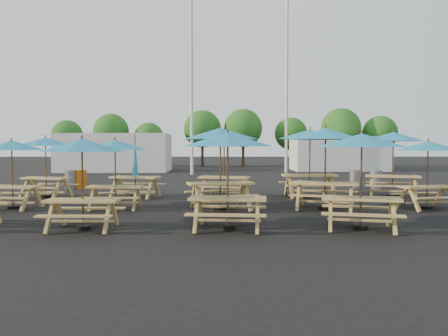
{
  "coord_description": "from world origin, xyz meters",
  "views": [
    {
      "loc": [
        -0.14,
        -14.61,
        1.94
      ],
      "look_at": [
        0.0,
        1.5,
        1.1
      ],
      "focal_mm": 35.0,
      "sensor_mm": 36.0,
      "label": 1
    }
  ],
  "objects_px": {
    "picnic_unit_2": "(45,145)",
    "waste_bin_1": "(81,179)",
    "picnic_unit_3": "(82,150)",
    "picnic_unit_6": "(228,145)",
    "waste_bin_3": "(376,180)",
    "picnic_unit_5": "(135,172)",
    "picnic_unit_14": "(393,140)",
    "picnic_unit_9": "(362,145)",
    "picnic_unit_11": "(310,138)",
    "picnic_unit_13": "(428,149)",
    "picnic_unit_4": "(115,148)",
    "picnic_unit_1": "(12,149)",
    "picnic_unit_10": "(326,138)",
    "waste_bin_2": "(355,179)",
    "waste_bin_0": "(71,179)",
    "picnic_unit_8": "(224,143)",
    "picnic_unit_7": "(220,138)"
  },
  "relations": [
    {
      "from": "picnic_unit_5",
      "to": "picnic_unit_6",
      "type": "xyz_separation_m",
      "value": [
        3.33,
        -6.22,
        0.99
      ]
    },
    {
      "from": "picnic_unit_11",
      "to": "waste_bin_2",
      "type": "xyz_separation_m",
      "value": [
        2.74,
        3.27,
        -1.8
      ]
    },
    {
      "from": "picnic_unit_9",
      "to": "picnic_unit_14",
      "type": "height_order",
      "value": "picnic_unit_14"
    },
    {
      "from": "picnic_unit_4",
      "to": "picnic_unit_11",
      "type": "xyz_separation_m",
      "value": [
        6.53,
        3.01,
        0.37
      ]
    },
    {
      "from": "picnic_unit_4",
      "to": "picnic_unit_5",
      "type": "relative_size",
      "value": 0.91
    },
    {
      "from": "picnic_unit_11",
      "to": "waste_bin_0",
      "type": "bearing_deg",
      "value": 159.92
    },
    {
      "from": "picnic_unit_9",
      "to": "picnic_unit_13",
      "type": "distance_m",
      "value": 4.47
    },
    {
      "from": "waste_bin_1",
      "to": "picnic_unit_5",
      "type": "bearing_deg",
      "value": -46.98
    },
    {
      "from": "waste_bin_0",
      "to": "waste_bin_1",
      "type": "xyz_separation_m",
      "value": [
        0.38,
        0.13,
        0.0
      ]
    },
    {
      "from": "picnic_unit_14",
      "to": "waste_bin_2",
      "type": "height_order",
      "value": "picnic_unit_14"
    },
    {
      "from": "picnic_unit_10",
      "to": "picnic_unit_3",
      "type": "bearing_deg",
      "value": -136.79
    },
    {
      "from": "picnic_unit_9",
      "to": "picnic_unit_13",
      "type": "height_order",
      "value": "picnic_unit_9"
    },
    {
      "from": "picnic_unit_2",
      "to": "picnic_unit_8",
      "type": "distance_m",
      "value": 6.59
    },
    {
      "from": "picnic_unit_3",
      "to": "picnic_unit_10",
      "type": "bearing_deg",
      "value": 27.07
    },
    {
      "from": "picnic_unit_11",
      "to": "picnic_unit_9",
      "type": "bearing_deg",
      "value": -93.57
    },
    {
      "from": "picnic_unit_4",
      "to": "picnic_unit_7",
      "type": "height_order",
      "value": "picnic_unit_7"
    },
    {
      "from": "picnic_unit_13",
      "to": "waste_bin_1",
      "type": "xyz_separation_m",
      "value": [
        -12.57,
        6.3,
        -1.4
      ]
    },
    {
      "from": "picnic_unit_1",
      "to": "picnic_unit_6",
      "type": "bearing_deg",
      "value": -17.32
    },
    {
      "from": "picnic_unit_8",
      "to": "picnic_unit_11",
      "type": "height_order",
      "value": "picnic_unit_11"
    },
    {
      "from": "picnic_unit_6",
      "to": "waste_bin_3",
      "type": "relative_size",
      "value": 2.72
    },
    {
      "from": "picnic_unit_9",
      "to": "picnic_unit_2",
      "type": "bearing_deg",
      "value": 161.42
    },
    {
      "from": "picnic_unit_1",
      "to": "picnic_unit_14",
      "type": "distance_m",
      "value": 13.08
    },
    {
      "from": "picnic_unit_11",
      "to": "picnic_unit_4",
      "type": "bearing_deg",
      "value": -157.87
    },
    {
      "from": "picnic_unit_2",
      "to": "picnic_unit_13",
      "type": "xyz_separation_m",
      "value": [
        12.76,
        -2.95,
        -0.14
      ]
    },
    {
      "from": "picnic_unit_6",
      "to": "waste_bin_1",
      "type": "bearing_deg",
      "value": 129.51
    },
    {
      "from": "picnic_unit_5",
      "to": "picnic_unit_13",
      "type": "distance_m",
      "value": 9.98
    },
    {
      "from": "picnic_unit_9",
      "to": "waste_bin_3",
      "type": "distance_m",
      "value": 10.08
    },
    {
      "from": "picnic_unit_3",
      "to": "picnic_unit_5",
      "type": "bearing_deg",
      "value": 90.98
    },
    {
      "from": "picnic_unit_8",
      "to": "picnic_unit_14",
      "type": "relative_size",
      "value": 0.91
    },
    {
      "from": "picnic_unit_4",
      "to": "waste_bin_0",
      "type": "xyz_separation_m",
      "value": [
        -3.45,
        6.15,
        -1.43
      ]
    },
    {
      "from": "waste_bin_1",
      "to": "waste_bin_3",
      "type": "height_order",
      "value": "same"
    },
    {
      "from": "picnic_unit_2",
      "to": "waste_bin_1",
      "type": "height_order",
      "value": "picnic_unit_2"
    },
    {
      "from": "picnic_unit_7",
      "to": "waste_bin_3",
      "type": "distance_m",
      "value": 9.41
    },
    {
      "from": "picnic_unit_3",
      "to": "waste_bin_1",
      "type": "xyz_separation_m",
      "value": [
        -3.1,
        9.54,
        -1.41
      ]
    },
    {
      "from": "picnic_unit_14",
      "to": "picnic_unit_10",
      "type": "bearing_deg",
      "value": -117.72
    },
    {
      "from": "picnic_unit_10",
      "to": "picnic_unit_6",
      "type": "bearing_deg",
      "value": -116.89
    },
    {
      "from": "picnic_unit_2",
      "to": "picnic_unit_10",
      "type": "distance_m",
      "value": 10.09
    },
    {
      "from": "picnic_unit_2",
      "to": "waste_bin_1",
      "type": "relative_size",
      "value": 3.07
    },
    {
      "from": "picnic_unit_9",
      "to": "picnic_unit_11",
      "type": "distance_m",
      "value": 6.29
    },
    {
      "from": "picnic_unit_13",
      "to": "picnic_unit_14",
      "type": "bearing_deg",
      "value": 77.04
    },
    {
      "from": "picnic_unit_4",
      "to": "picnic_unit_13",
      "type": "height_order",
      "value": "picnic_unit_4"
    },
    {
      "from": "picnic_unit_1",
      "to": "picnic_unit_8",
      "type": "bearing_deg",
      "value": 32.83
    },
    {
      "from": "picnic_unit_9",
      "to": "picnic_unit_10",
      "type": "xyz_separation_m",
      "value": [
        -0.08,
        3.11,
        0.22
      ]
    },
    {
      "from": "picnic_unit_2",
      "to": "picnic_unit_14",
      "type": "xyz_separation_m",
      "value": [
        12.87,
        0.01,
        0.17
      ]
    },
    {
      "from": "picnic_unit_1",
      "to": "waste_bin_1",
      "type": "xyz_separation_m",
      "value": [
        0.08,
        6.21,
        -1.41
      ]
    },
    {
      "from": "picnic_unit_3",
      "to": "picnic_unit_6",
      "type": "xyz_separation_m",
      "value": [
        3.32,
        0.0,
        0.12
      ]
    },
    {
      "from": "waste_bin_2",
      "to": "waste_bin_3",
      "type": "xyz_separation_m",
      "value": [
        0.82,
        -0.29,
        0.0
      ]
    },
    {
      "from": "picnic_unit_6",
      "to": "picnic_unit_7",
      "type": "xyz_separation_m",
      "value": [
        -0.17,
        3.1,
        0.2
      ]
    },
    {
      "from": "picnic_unit_4",
      "to": "picnic_unit_6",
      "type": "xyz_separation_m",
      "value": [
        3.36,
        -3.26,
        0.11
      ]
    },
    {
      "from": "picnic_unit_5",
      "to": "picnic_unit_9",
      "type": "height_order",
      "value": "picnic_unit_5"
    }
  ]
}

